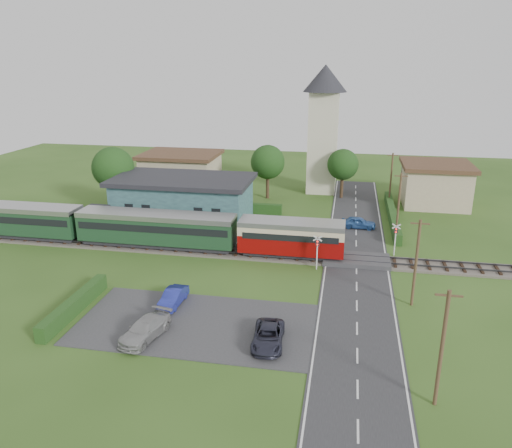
% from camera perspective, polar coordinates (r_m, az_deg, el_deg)
% --- Properties ---
extents(ground, '(120.00, 120.00, 0.00)m').
position_cam_1_polar(ground, '(47.18, -0.84, -4.43)').
color(ground, '#2D4C19').
extents(railway_track, '(76.00, 3.20, 0.49)m').
position_cam_1_polar(railway_track, '(48.95, -0.38, -3.42)').
color(railway_track, '#4C443D').
rests_on(railway_track, ground).
extents(road, '(6.00, 70.00, 0.05)m').
position_cam_1_polar(road, '(46.38, 11.41, -5.20)').
color(road, '#28282B').
rests_on(road, ground).
extents(car_park, '(17.00, 9.00, 0.08)m').
position_cam_1_polar(car_park, '(37.07, -6.92, -11.26)').
color(car_park, '#333335').
rests_on(car_park, ground).
extents(crossing_deck, '(6.20, 3.40, 0.45)m').
position_cam_1_polar(crossing_deck, '(48.15, 11.41, -4.04)').
color(crossing_deck, '#333335').
rests_on(crossing_deck, ground).
extents(platform, '(30.00, 3.00, 0.45)m').
position_cam_1_polar(platform, '(54.43, -10.12, -1.31)').
color(platform, gray).
rests_on(platform, ground).
extents(equipment_hut, '(2.30, 2.30, 2.55)m').
position_cam_1_polar(equipment_hut, '(57.21, -17.73, 0.67)').
color(equipment_hut, beige).
rests_on(equipment_hut, platform).
extents(station_building, '(16.00, 9.00, 5.30)m').
position_cam_1_polar(station_building, '(58.88, -8.30, 2.82)').
color(station_building, '#2F4A52').
rests_on(station_building, ground).
extents(train, '(43.20, 2.90, 3.40)m').
position_cam_1_polar(train, '(52.16, -14.55, -0.23)').
color(train, '#232328').
rests_on(train, ground).
extents(church_tower, '(6.00, 6.00, 17.60)m').
position_cam_1_polar(church_tower, '(71.17, 7.74, 11.70)').
color(church_tower, beige).
rests_on(church_tower, ground).
extents(house_west, '(10.80, 8.80, 5.50)m').
position_cam_1_polar(house_west, '(73.31, -8.54, 5.96)').
color(house_west, tan).
rests_on(house_west, ground).
extents(house_east, '(8.80, 8.80, 5.50)m').
position_cam_1_polar(house_east, '(69.32, 19.78, 4.36)').
color(house_east, tan).
rests_on(house_east, ground).
extents(hedge_carpark, '(0.80, 9.00, 1.20)m').
position_cam_1_polar(hedge_carpark, '(40.47, -20.05, -8.75)').
color(hedge_carpark, '#193814').
rests_on(hedge_carpark, ground).
extents(hedge_roadside, '(0.80, 18.00, 1.20)m').
position_cam_1_polar(hedge_roadside, '(61.47, 15.30, 0.98)').
color(hedge_roadside, '#193814').
rests_on(hedge_roadside, ground).
extents(hedge_station, '(22.00, 0.80, 1.30)m').
position_cam_1_polar(hedge_station, '(63.55, -6.93, 2.12)').
color(hedge_station, '#193814').
rests_on(hedge_station, ground).
extents(tree_a, '(5.20, 5.20, 8.00)m').
position_cam_1_polar(tree_a, '(64.77, -16.02, 6.17)').
color(tree_a, '#332316').
rests_on(tree_a, ground).
extents(tree_b, '(4.60, 4.60, 7.34)m').
position_cam_1_polar(tree_b, '(67.79, 1.35, 7.08)').
color(tree_b, '#332316').
rests_on(tree_b, ground).
extents(tree_c, '(4.20, 4.20, 6.78)m').
position_cam_1_polar(tree_c, '(68.98, 9.90, 6.70)').
color(tree_c, '#332316').
rests_on(tree_c, ground).
extents(utility_pole_a, '(1.40, 0.22, 7.00)m').
position_cam_1_polar(utility_pole_a, '(29.17, 20.48, -13.08)').
color(utility_pole_a, '#473321').
rests_on(utility_pole_a, ground).
extents(utility_pole_b, '(1.40, 0.22, 7.00)m').
position_cam_1_polar(utility_pole_b, '(39.82, 17.82, -4.16)').
color(utility_pole_b, '#473321').
rests_on(utility_pole_b, ground).
extents(utility_pole_c, '(1.40, 0.22, 7.00)m').
position_cam_1_polar(utility_pole_c, '(54.90, 15.99, 2.16)').
color(utility_pole_c, '#473321').
rests_on(utility_pole_c, ground).
extents(utility_pole_d, '(1.40, 0.22, 7.00)m').
position_cam_1_polar(utility_pole_d, '(66.49, 15.16, 4.99)').
color(utility_pole_d, '#473321').
rests_on(utility_pole_d, ground).
extents(crossing_signal_near, '(0.84, 0.28, 3.28)m').
position_cam_1_polar(crossing_signal_near, '(45.25, 7.02, -2.68)').
color(crossing_signal_near, silver).
rests_on(crossing_signal_near, ground).
extents(crossing_signal_far, '(0.84, 0.28, 3.28)m').
position_cam_1_polar(crossing_signal_far, '(49.94, 15.67, -1.20)').
color(crossing_signal_far, silver).
rests_on(crossing_signal_far, ground).
extents(streetlamp_west, '(0.30, 0.30, 5.15)m').
position_cam_1_polar(streetlamp_west, '(71.39, -15.19, 5.39)').
color(streetlamp_west, '#3F3F47').
rests_on(streetlamp_west, ground).
extents(streetlamp_east, '(0.30, 0.30, 5.15)m').
position_cam_1_polar(streetlamp_east, '(71.64, 16.29, 5.34)').
color(streetlamp_east, '#3F3F47').
rests_on(streetlamp_east, ground).
extents(car_on_road, '(3.90, 1.70, 1.31)m').
position_cam_1_polar(car_on_road, '(57.47, 11.62, 0.17)').
color(car_on_road, '#2F5BA0').
rests_on(car_on_road, road).
extents(car_park_blue, '(1.47, 3.78, 1.23)m').
position_cam_1_polar(car_park_blue, '(39.61, -9.46, -8.27)').
color(car_park_blue, navy).
rests_on(car_park_blue, car_park).
extents(car_park_silver, '(2.83, 4.88, 1.33)m').
position_cam_1_polar(car_park_silver, '(35.59, -12.56, -11.64)').
color(car_park_silver, '#9C9C9C').
rests_on(car_park_silver, car_park).
extents(car_park_dark, '(2.30, 4.47, 1.21)m').
position_cam_1_polar(car_park_dark, '(34.11, 1.39, -12.69)').
color(car_park_dark, '#272837').
rests_on(car_park_dark, car_park).
extents(pedestrian_near, '(0.78, 0.63, 1.85)m').
position_cam_1_polar(pedestrian_near, '(51.72, -2.20, -0.73)').
color(pedestrian_near, gray).
rests_on(pedestrian_near, platform).
extents(pedestrian_far, '(0.72, 0.86, 1.59)m').
position_cam_1_polar(pedestrian_far, '(55.74, -13.93, 0.01)').
color(pedestrian_far, gray).
rests_on(pedestrian_far, platform).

